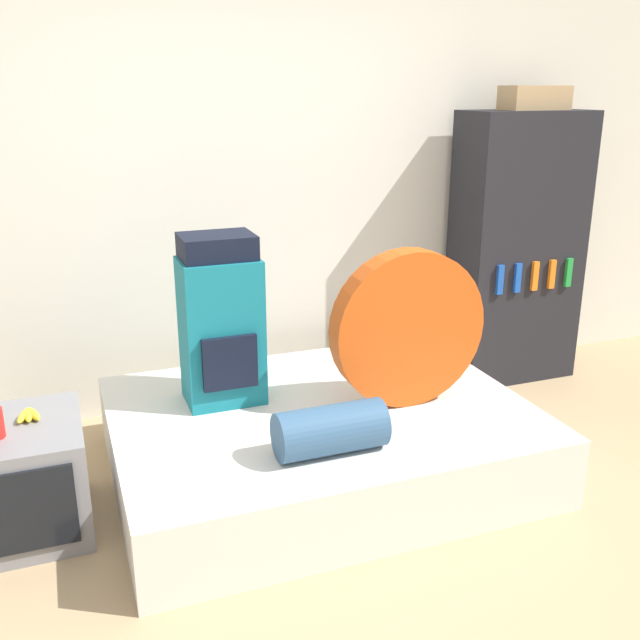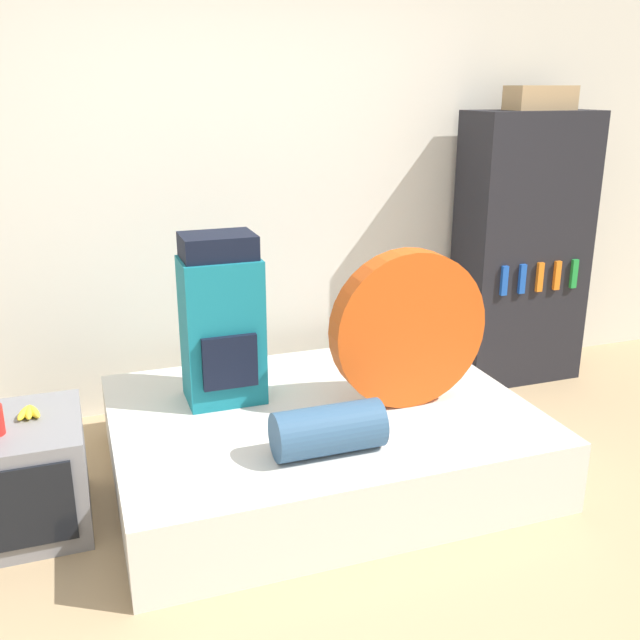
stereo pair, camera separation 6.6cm
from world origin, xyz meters
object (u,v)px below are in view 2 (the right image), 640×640
object	(u,v)px
backpack	(222,322)
television	(21,475)
cardboard_box	(540,98)
sleeping_roll	(328,430)
tent_bag	(408,329)
bookshelf	(522,250)

from	to	relation	value
backpack	television	distance (m)	1.12
backpack	cardboard_box	distance (m)	2.37
sleeping_roll	cardboard_box	size ratio (longest dim) A/B	1.19
tent_bag	cardboard_box	size ratio (longest dim) A/B	1.94
sleeping_roll	cardboard_box	distance (m)	2.52
tent_bag	cardboard_box	xyz separation A→B (m)	(1.24, 0.84, 1.05)
tent_bag	sleeping_roll	size ratio (longest dim) A/B	1.63
sleeping_roll	television	world-z (taller)	sleeping_roll
sleeping_roll	bookshelf	world-z (taller)	bookshelf
tent_bag	bookshelf	distance (m)	1.48
sleeping_roll	bookshelf	xyz separation A→B (m)	(1.75, 1.20, 0.40)
television	tent_bag	bearing A→B (deg)	-2.30
tent_bag	television	distance (m)	1.87
tent_bag	sleeping_roll	xyz separation A→B (m)	(-0.54, -0.35, -0.28)
backpack	sleeping_roll	world-z (taller)	backpack
tent_bag	television	world-z (taller)	tent_bag
backpack	sleeping_roll	distance (m)	0.82
backpack	sleeping_roll	bearing A→B (deg)	-66.85
backpack	tent_bag	bearing A→B (deg)	-22.46
tent_bag	television	size ratio (longest dim) A/B	1.28
television	cardboard_box	xyz separation A→B (m)	(3.05, 0.77, 1.54)
bookshelf	cardboard_box	size ratio (longest dim) A/B	4.29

